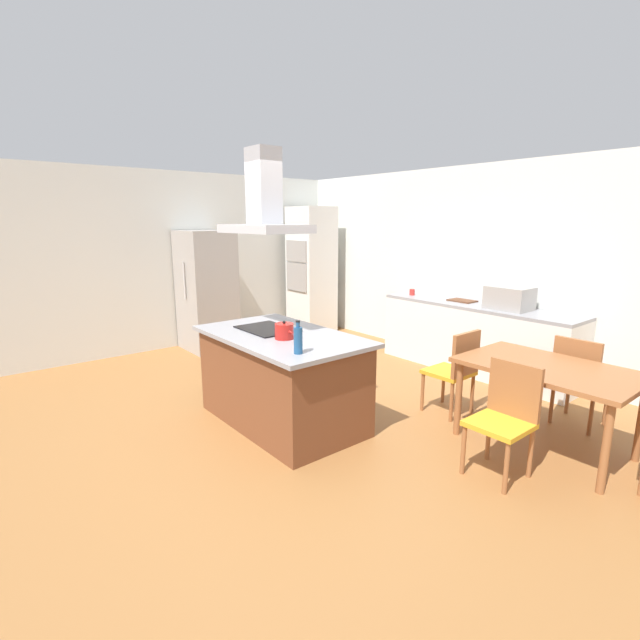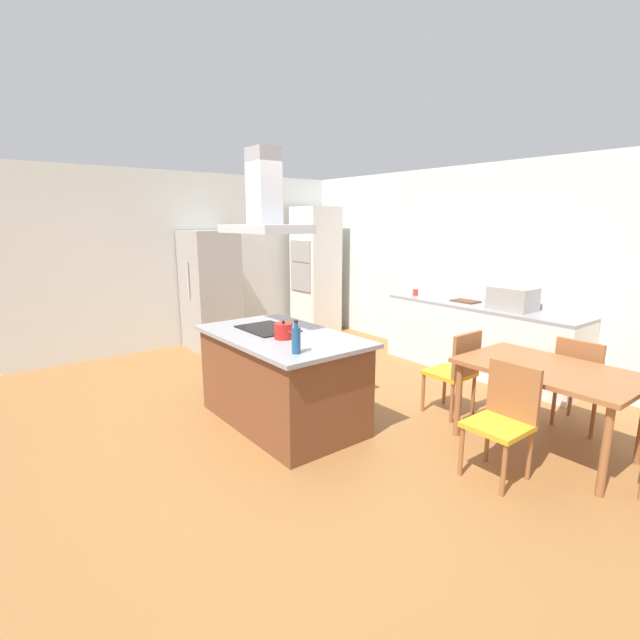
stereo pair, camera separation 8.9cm
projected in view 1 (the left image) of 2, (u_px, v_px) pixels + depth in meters
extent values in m
plane|color=#936033|center=(386.00, 388.00, 5.55)|extent=(16.00, 16.00, 0.00)
cube|color=silver|center=(476.00, 266.00, 6.34)|extent=(7.20, 0.10, 2.70)
cube|color=silver|center=(212.00, 259.00, 7.57)|extent=(0.10, 8.80, 2.70)
cube|color=brown|center=(282.00, 380.00, 4.53)|extent=(1.64, 0.93, 0.86)
cube|color=gray|center=(281.00, 336.00, 4.43)|extent=(1.74, 1.03, 0.04)
cube|color=black|center=(267.00, 329.00, 4.62)|extent=(0.60, 0.44, 0.01)
cylinder|color=#B21E19|center=(284.00, 331.00, 4.24)|extent=(0.17, 0.17, 0.14)
sphere|color=black|center=(284.00, 322.00, 4.22)|extent=(0.03, 0.03, 0.03)
cone|color=#B21E19|center=(291.00, 333.00, 4.16)|extent=(0.06, 0.03, 0.04)
cylinder|color=navy|center=(298.00, 340.00, 3.76)|extent=(0.07, 0.07, 0.22)
cylinder|color=navy|center=(298.00, 325.00, 3.73)|extent=(0.03, 0.03, 0.04)
cylinder|color=black|center=(298.00, 321.00, 3.73)|extent=(0.04, 0.04, 0.01)
cube|color=silver|center=(475.00, 339.00, 6.09)|extent=(2.62, 0.62, 0.86)
cube|color=gray|center=(477.00, 306.00, 5.99)|extent=(2.62, 0.62, 0.04)
cube|color=#9E9993|center=(509.00, 298.00, 5.63)|extent=(0.50, 0.38, 0.28)
cylinder|color=red|center=(412.00, 292.00, 6.72)|extent=(0.08, 0.08, 0.09)
cube|color=#59331E|center=(462.00, 301.00, 6.21)|extent=(0.34, 0.24, 0.02)
cube|color=silver|center=(312.00, 270.00, 8.22)|extent=(0.70, 0.64, 2.20)
cube|color=#9E9993|center=(296.00, 251.00, 7.94)|extent=(0.56, 0.02, 0.36)
cube|color=#9E9993|center=(297.00, 277.00, 8.04)|extent=(0.56, 0.02, 0.48)
cube|color=#9E9993|center=(207.00, 291.00, 7.09)|extent=(0.80, 0.70, 1.82)
cylinder|color=beige|center=(184.00, 281.00, 6.79)|extent=(0.02, 0.02, 0.55)
cube|color=#995B33|center=(549.00, 368.00, 3.95)|extent=(1.40, 0.90, 0.04)
cylinder|color=#995B33|center=(458.00, 398.00, 4.27)|extent=(0.06, 0.06, 0.71)
cylinder|color=#995B33|center=(606.00, 449.00, 3.33)|extent=(0.06, 0.06, 0.71)
cylinder|color=#995B33|center=(501.00, 381.00, 4.73)|extent=(0.06, 0.06, 0.71)
cube|color=gold|center=(448.00, 372.00, 4.77)|extent=(0.42, 0.42, 0.04)
cube|color=#995B33|center=(466.00, 354.00, 4.58)|extent=(0.04, 0.42, 0.44)
cylinder|color=#995B33|center=(422.00, 392.00, 4.85)|extent=(0.04, 0.04, 0.41)
cylinder|color=#995B33|center=(443.00, 384.00, 5.07)|extent=(0.04, 0.04, 0.41)
cylinder|color=#995B33|center=(451.00, 402.00, 4.57)|extent=(0.04, 0.04, 0.41)
cylinder|color=#995B33|center=(472.00, 394.00, 4.80)|extent=(0.04, 0.04, 0.41)
cube|color=gold|center=(499.00, 424.00, 3.55)|extent=(0.42, 0.42, 0.04)
cube|color=#995B33|center=(515.00, 389.00, 3.62)|extent=(0.42, 0.04, 0.44)
cylinder|color=#995B33|center=(506.00, 468.00, 3.35)|extent=(0.04, 0.04, 0.41)
cylinder|color=#995B33|center=(463.00, 450.00, 3.63)|extent=(0.04, 0.04, 0.41)
cylinder|color=#995B33|center=(531.00, 453.00, 3.58)|extent=(0.04, 0.04, 0.41)
cylinder|color=#995B33|center=(488.00, 436.00, 3.85)|extent=(0.04, 0.04, 0.41)
cube|color=gold|center=(582.00, 382.00, 4.48)|extent=(0.42, 0.42, 0.04)
cube|color=#995B33|center=(576.00, 362.00, 4.31)|extent=(0.42, 0.04, 0.44)
cylinder|color=#995B33|center=(568.00, 394.00, 4.78)|extent=(0.04, 0.04, 0.41)
cylinder|color=#995B33|center=(606.00, 405.00, 4.50)|extent=(0.04, 0.04, 0.41)
cylinder|color=#995B33|center=(552.00, 403.00, 4.55)|extent=(0.04, 0.04, 0.41)
cylinder|color=#995B33|center=(591.00, 415.00, 4.28)|extent=(0.04, 0.04, 0.41)
cube|color=#ADADB2|center=(265.00, 229.00, 4.41)|extent=(0.90, 0.55, 0.08)
cube|color=#ADADB2|center=(264.00, 186.00, 4.32)|extent=(0.28, 0.24, 0.70)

